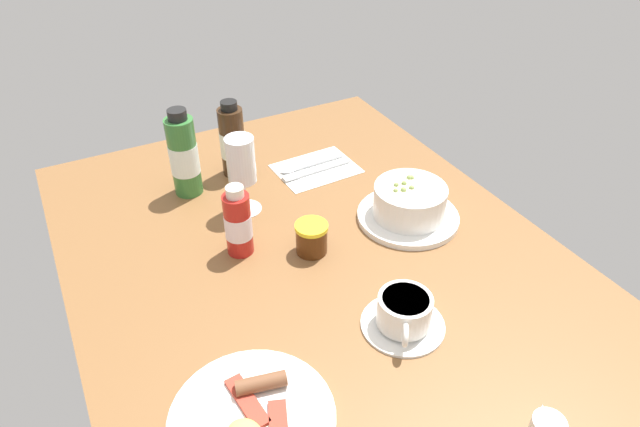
{
  "coord_description": "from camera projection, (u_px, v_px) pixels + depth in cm",
  "views": [
    {
      "loc": [
        -69.47,
        35.41,
        66.09
      ],
      "look_at": [
        4.21,
        -3.38,
        5.28
      ],
      "focal_mm": 31.53,
      "sensor_mm": 36.0,
      "label": 1
    }
  ],
  "objects": [
    {
      "name": "sauce_bottle_green",
      "position": [
        184.0,
        156.0,
        1.13
      ],
      "size": [
        5.88,
        5.88,
        18.83
      ],
      "color": "#337233",
      "rests_on": "ground_plane"
    },
    {
      "name": "wine_glass",
      "position": [
        241.0,
        164.0,
        1.07
      ],
      "size": [
        6.54,
        6.54,
        16.17
      ],
      "color": "white",
      "rests_on": "ground_plane"
    },
    {
      "name": "porridge_bowl",
      "position": [
        409.0,
        204.0,
        1.08
      ],
      "size": [
        19.87,
        19.87,
        8.1
      ],
      "color": "white",
      "rests_on": "ground_plane"
    },
    {
      "name": "sauce_bottle_red",
      "position": [
        238.0,
        223.0,
        0.99
      ],
      "size": [
        4.9,
        4.9,
        13.91
      ],
      "color": "#B21E19",
      "rests_on": "ground_plane"
    },
    {
      "name": "breakfast_plate",
      "position": [
        252.0,
        419.0,
        0.74
      ],
      "size": [
        22.14,
        22.14,
        3.7
      ],
      "color": "white",
      "rests_on": "ground_plane"
    },
    {
      "name": "coffee_cup",
      "position": [
        404.0,
        313.0,
        0.86
      ],
      "size": [
        13.2,
        13.2,
        5.92
      ],
      "color": "white",
      "rests_on": "ground_plane"
    },
    {
      "name": "ground_plane",
      "position": [
        314.0,
        260.0,
        1.03
      ],
      "size": [
        110.0,
        84.0,
        3.0
      ],
      "primitive_type": "cube",
      "color": "brown"
    },
    {
      "name": "sauce_bottle_brown",
      "position": [
        233.0,
        141.0,
        1.2
      ],
      "size": [
        5.44,
        5.44,
        17.08
      ],
      "color": "#382314",
      "rests_on": "ground_plane"
    },
    {
      "name": "jam_jar",
      "position": [
        310.0,
        238.0,
        1.01
      ],
      "size": [
        5.99,
        5.99,
        5.98
      ],
      "color": "#4B260D",
      "rests_on": "ground_plane"
    },
    {
      "name": "cutlery_setting",
      "position": [
        314.0,
        168.0,
        1.25
      ],
      "size": [
        13.98,
        18.04,
        0.9
      ],
      "color": "white",
      "rests_on": "ground_plane"
    }
  ]
}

